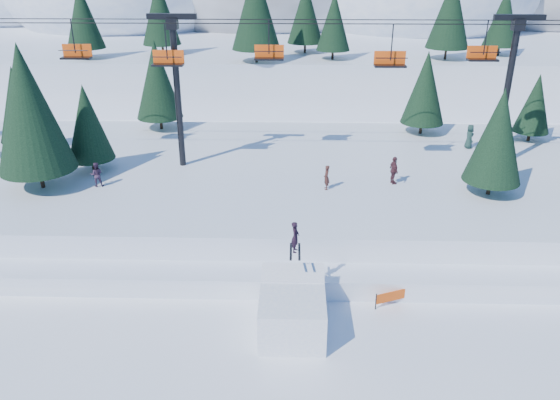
{
  "coord_description": "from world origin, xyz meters",
  "views": [
    {
      "loc": [
        -1.06,
        -18.34,
        16.11
      ],
      "look_at": [
        -1.74,
        6.0,
        5.2
      ],
      "focal_mm": 35.0,
      "sensor_mm": 36.0,
      "label": 1
    }
  ],
  "objects_px": {
    "jump_kicker": "(292,310)",
    "banner_near": "(400,294)",
    "chairlift": "(338,69)",
    "banner_far": "(517,279)"
  },
  "relations": [
    {
      "from": "chairlift",
      "to": "banner_near",
      "type": "bearing_deg",
      "value": -78.8
    },
    {
      "from": "chairlift",
      "to": "banner_far",
      "type": "relative_size",
      "value": 16.11
    },
    {
      "from": "chairlift",
      "to": "banner_far",
      "type": "distance_m",
      "value": 17.05
    },
    {
      "from": "banner_near",
      "to": "banner_far",
      "type": "height_order",
      "value": "same"
    },
    {
      "from": "jump_kicker",
      "to": "banner_far",
      "type": "height_order",
      "value": "jump_kicker"
    },
    {
      "from": "banner_near",
      "to": "jump_kicker",
      "type": "bearing_deg",
      "value": -157.44
    },
    {
      "from": "jump_kicker",
      "to": "chairlift",
      "type": "distance_m",
      "value": 17.66
    },
    {
      "from": "chairlift",
      "to": "banner_far",
      "type": "bearing_deg",
      "value": -51.98
    },
    {
      "from": "jump_kicker",
      "to": "banner_far",
      "type": "bearing_deg",
      "value": 18.1
    },
    {
      "from": "jump_kicker",
      "to": "banner_near",
      "type": "height_order",
      "value": "jump_kicker"
    }
  ]
}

